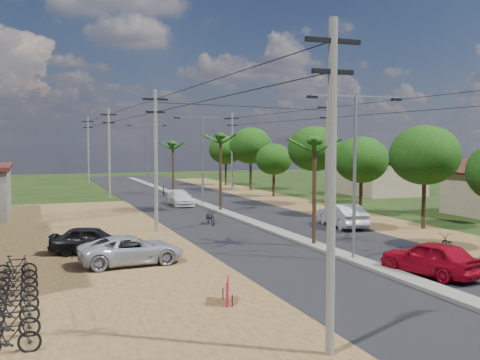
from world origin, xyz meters
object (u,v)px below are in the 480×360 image
at_px(roadside_sign, 227,292).
at_px(car_parked_silver, 131,251).
at_px(car_white_far, 180,199).
at_px(car_parked_dark, 91,241).
at_px(car_red_near, 431,259).
at_px(parked_scooter_row, 14,295).
at_px(car_silver_mid, 342,216).
at_px(moto_rider_east, 448,246).

bearing_deg(roadside_sign, car_parked_silver, 126.77).
xyz_separation_m(car_white_far, car_parked_dark, (-9.67, -19.20, 0.06)).
height_order(car_red_near, parked_scooter_row, car_red_near).
bearing_deg(car_white_far, car_red_near, -82.68).
height_order(car_silver_mid, car_white_far, car_silver_mid).
relative_size(car_red_near, car_parked_dark, 1.08).
height_order(car_silver_mid, car_parked_silver, car_silver_mid).
bearing_deg(car_white_far, roadside_sign, -100.85).
bearing_deg(car_parked_dark, car_white_far, -10.69).
distance_m(car_parked_silver, parked_scooter_row, 7.39).
xyz_separation_m(car_red_near, car_white_far, (-3.44, 29.15, -0.12)).
relative_size(car_silver_mid, roadside_sign, 4.61).
relative_size(car_silver_mid, moto_rider_east, 2.46).
xyz_separation_m(car_white_far, car_parked_silver, (-8.17, -22.42, 0.03)).
distance_m(moto_rider_east, parked_scooter_row, 20.40).
bearing_deg(moto_rider_east, car_parked_silver, 10.94).
height_order(car_red_near, moto_rider_east, car_red_near).
height_order(car_parked_dark, roadside_sign, car_parked_dark).
height_order(car_parked_silver, car_parked_dark, car_parked_dark).
bearing_deg(car_red_near, parked_scooter_row, -18.82).
bearing_deg(moto_rider_east, car_parked_dark, 2.03).
distance_m(car_silver_mid, car_parked_silver, 16.41).
xyz_separation_m(car_white_far, parked_scooter_row, (-13.17, -27.87, -0.15)).
height_order(car_red_near, car_parked_silver, car_red_near).
xyz_separation_m(moto_rider_east, parked_scooter_row, (-20.31, -1.95, -0.01)).
distance_m(car_silver_mid, car_parked_dark, 16.91).
bearing_deg(car_red_near, car_white_far, -97.67).
distance_m(car_white_far, car_parked_silver, 23.87).
relative_size(car_red_near, parked_scooter_row, 0.47).
bearing_deg(car_silver_mid, car_red_near, 80.95).
bearing_deg(roadside_sign, car_parked_dark, 129.63).
height_order(car_silver_mid, moto_rider_east, car_silver_mid).
bearing_deg(parked_scooter_row, car_parked_silver, 47.51).
bearing_deg(parked_scooter_row, car_red_near, -4.42).
relative_size(car_silver_mid, parked_scooter_row, 0.50).
bearing_deg(car_parked_silver, car_parked_dark, 20.90).
relative_size(car_white_far, car_parked_dark, 1.07).
relative_size(car_white_far, car_parked_silver, 0.92).
bearing_deg(car_red_near, roadside_sign, -9.72).
bearing_deg(car_red_near, moto_rider_east, -153.30).
distance_m(car_parked_silver, moto_rider_east, 15.71).
bearing_deg(roadside_sign, moto_rider_east, 37.90).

